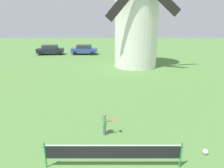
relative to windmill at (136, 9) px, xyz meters
name	(u,v)px	position (x,y,z in m)	size (l,w,h in m)	color
windmill	(136,9)	(0.00, 0.00, 0.00)	(8.12, 5.73, 13.31)	white
tennis_net	(112,152)	(-2.79, -17.63, -5.90)	(5.17, 0.06, 1.10)	#238E4C
player_far	(104,123)	(-3.17, -15.32, -5.96)	(0.75, 0.35, 1.10)	slate
stray_ball	(204,151)	(1.10, -16.85, -6.47)	(0.23, 0.23, 0.23)	silver
parked_car_black	(49,50)	(-12.87, 8.42, -5.78)	(4.28, 2.13, 1.56)	#1E232D
parked_car_blue	(83,49)	(-7.38, 8.61, -5.78)	(4.11, 1.95, 1.56)	#334C99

